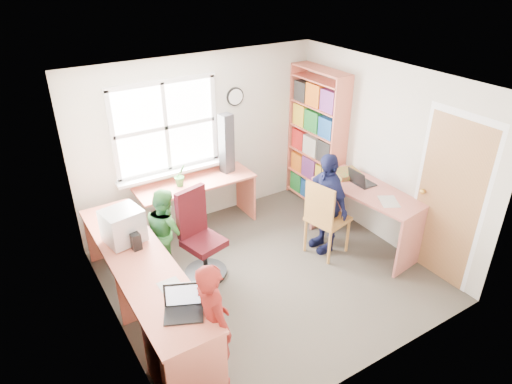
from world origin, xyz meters
TOP-DOWN VIEW (x-y plane):
  - room at (0.01, 0.10)m, footprint 3.64×3.44m
  - l_desk at (-1.31, -0.28)m, footprint 2.38×2.95m
  - right_desk at (1.50, -0.14)m, footprint 0.86×1.53m
  - bookshelf at (1.65, 1.19)m, footprint 0.30×1.02m
  - swivel_chair at (-0.65, 0.48)m, footprint 0.63×0.63m
  - wooden_chair at (0.86, -0.01)m, footprint 0.55×0.55m
  - crt_monitor at (-1.52, 0.52)m, footprint 0.45×0.41m
  - laptop_left at (-1.42, -0.82)m, footprint 0.43×0.40m
  - laptop_right at (1.48, 0.05)m, footprint 0.26×0.32m
  - speaker_a at (-1.46, 0.31)m, footprint 0.10×0.10m
  - speaker_b at (-1.49, 0.75)m, footprint 0.10×0.10m
  - cd_tower at (0.28, 1.48)m, footprint 0.20×0.18m
  - game_box at (1.51, 0.32)m, footprint 0.40×0.40m
  - paper_a at (-1.39, -0.48)m, footprint 0.21×0.30m
  - paper_b at (1.46, -0.49)m, footprint 0.33×0.37m
  - potted_plant at (-0.46, 1.42)m, footprint 0.20×0.18m
  - person_red at (-1.23, -1.01)m, footprint 0.34×0.49m
  - person_green at (-0.97, 0.73)m, footprint 0.45×0.57m
  - person_navy at (0.97, 0.10)m, footprint 0.40×0.83m

SIDE VIEW (x-z plane):
  - l_desk at x=-1.31m, z-range 0.08..0.83m
  - swivel_chair at x=-0.65m, z-range -0.08..1.04m
  - person_green at x=-0.97m, z-range 0.00..1.14m
  - wooden_chair at x=0.86m, z-range 0.04..1.10m
  - right_desk at x=1.50m, z-range 0.19..1.03m
  - person_red at x=-1.23m, z-range 0.00..1.29m
  - person_navy at x=0.97m, z-range 0.00..1.37m
  - paper_a at x=-1.39m, z-range 0.75..0.75m
  - laptop_left at x=-1.42m, z-range 0.69..0.92m
  - speaker_b at x=-1.49m, z-range 0.75..0.91m
  - paper_b at x=1.46m, z-range 0.84..0.84m
  - speaker_a at x=-1.46m, z-range 0.75..0.94m
  - game_box at x=1.51m, z-range 0.84..0.90m
  - laptop_right at x=1.48m, z-range 0.78..1.00m
  - potted_plant at x=-0.46m, z-range 0.75..1.05m
  - crt_monitor at x=-1.52m, z-range 0.75..1.14m
  - bookshelf at x=1.65m, z-range -0.05..2.05m
  - cd_tower at x=0.28m, z-range 0.75..1.60m
  - room at x=0.01m, z-range 0.00..2.44m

